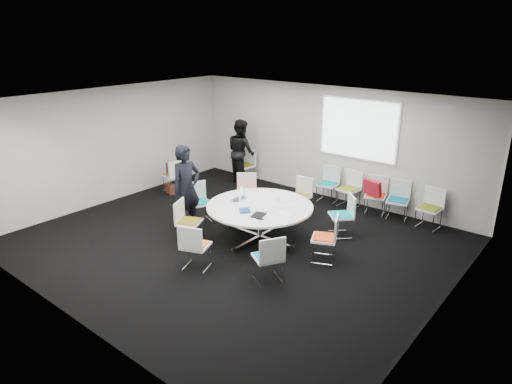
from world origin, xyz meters
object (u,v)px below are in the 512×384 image
Objects in this scene: chair_back_d at (397,208)px; person_back at (241,151)px; chair_back_c at (375,202)px; cup at (277,199)px; chair_ring_c at (299,204)px; brown_bag at (170,189)px; chair_ring_b at (341,223)px; chair_person_back at (245,171)px; maroon_bag at (173,169)px; conference_table at (260,215)px; chair_ring_e at (200,210)px; person_main at (186,189)px; chair_ring_a at (325,247)px; chair_back_b at (348,196)px; chair_back_e at (429,216)px; chair_ring_d at (246,200)px; chair_spare_left at (174,182)px; laptop at (241,199)px; chair_back_a at (328,191)px; chair_ring_h at (268,267)px; chair_ring_f at (189,230)px; chair_ring_g at (196,254)px.

person_back is (-4.46, -0.21, 0.62)m from chair_back_d.
cup is (-1.11, -2.32, 0.50)m from chair_back_c.
chair_ring_c reaches higher than brown_bag.
chair_ring_b and chair_person_back have the same top height.
person_back reaches higher than maroon_bag.
brown_bag is (0.03, -0.15, -0.50)m from maroon_bag.
conference_table is at bearing -105.48° from cup.
brown_bag is (-3.68, 0.24, -0.66)m from cup.
chair_back_c is 9.78× the size of cup.
chair_ring_e is 0.81m from person_main.
chair_ring_a and chair_ring_e have the same top height.
chair_back_b reaches higher than brown_bag.
chair_back_e is at bearing 18.75° from brown_bag.
cup is (1.33, -0.56, 0.50)m from chair_ring_d.
laptop is at bearing -93.15° from chair_spare_left.
conference_table is 3.68m from maroon_bag.
chair_back_e is at bearing 147.26° from chair_ring_e.
chair_ring_d is at bearing 157.19° from cup.
chair_ring_b is 4.80m from chair_spare_left.
cup is (-1.39, 0.40, 0.50)m from chair_ring_a.
conference_table is 2.44× the size of chair_back_a.
person_back is 5.01× the size of laptop.
person_back is at bearing 76.73° from chair_ring_h.
person_main is (-0.27, -1.61, 0.65)m from chair_ring_d.
chair_ring_h is at bearing 140.52° from chair_ring_a.
chair_ring_a is at bearing 117.95° from chair_back_b.
chair_person_back is 9.78× the size of cup.
chair_back_e is 0.47× the size of person_main.
chair_back_c is (2.44, 1.76, 0.00)m from chair_ring_d.
cup reaches higher than brown_bag.
chair_ring_b and chair_ring_h have the same top height.
chair_back_e is 5.23m from person_back.
conference_table is 1.59m from chair_ring_d.
chair_ring_d is 1.20m from chair_ring_e.
person_main is 4.64× the size of maroon_bag.
chair_ring_f is 0.47× the size of person_main.
chair_ring_b is 1.00× the size of chair_ring_f.
brown_bag is (-6.05, -2.05, -0.16)m from chair_back_e.
chair_ring_a is 3.13m from chair_back_a.
chair_back_b is (-0.97, 2.72, 0.00)m from chair_ring_a.
person_main reaches higher than chair_ring_d.
chair_back_c is at bearing 51.97° from chair_ring_g.
chair_ring_a and chair_back_c have the same top height.
chair_ring_h is at bearing 100.51° from chair_back_a.
chair_back_b is (0.65, 4.44, 0.00)m from chair_ring_g.
cup is 3.75m from brown_bag.
chair_ring_g is (1.49, -1.55, 0.00)m from chair_ring_e.
chair_back_b is 1.00× the size of chair_back_e.
chair_back_e is (3.70, 1.73, 0.00)m from chair_ring_d.
chair_back_a is 2.66m from chair_person_back.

